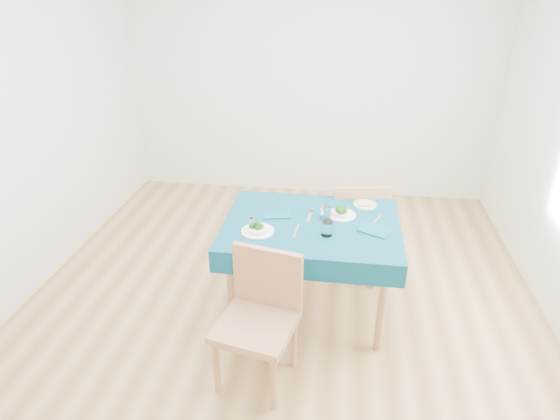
# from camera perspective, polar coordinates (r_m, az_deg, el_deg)

# --- Properties ---
(room_shell) EXTENTS (4.02, 4.52, 2.73)m
(room_shell) POSITION_cam_1_polar(r_m,az_deg,el_deg) (3.06, -0.00, 8.36)
(room_shell) COLOR olive
(room_shell) RESTS_ON ground
(table) EXTENTS (1.22, 0.93, 0.76)m
(table) POSITION_cam_1_polar(r_m,az_deg,el_deg) (3.48, 3.66, -7.10)
(table) COLOR #084058
(table) RESTS_ON ground
(chair_near) EXTENTS (0.54, 0.57, 1.12)m
(chair_near) POSITION_cam_1_polar(r_m,az_deg,el_deg) (2.81, -3.07, -11.90)
(chair_near) COLOR #9C6D49
(chair_near) RESTS_ON ground
(chair_far) EXTENTS (0.51, 0.55, 1.11)m
(chair_far) POSITION_cam_1_polar(r_m,az_deg,el_deg) (3.96, 9.31, -0.02)
(chair_far) COLOR #9C6D49
(chair_far) RESTS_ON ground
(bowl_near) EXTENTS (0.22, 0.22, 0.07)m
(bowl_near) POSITION_cam_1_polar(r_m,az_deg,el_deg) (3.15, -2.74, -2.16)
(bowl_near) COLOR white
(bowl_near) RESTS_ON table
(bowl_far) EXTENTS (0.21, 0.21, 0.06)m
(bowl_far) POSITION_cam_1_polar(r_m,az_deg,el_deg) (3.39, 7.49, -0.20)
(bowl_far) COLOR white
(bowl_far) RESTS_ON table
(fork_near) EXTENTS (0.05, 0.18, 0.00)m
(fork_near) POSITION_cam_1_polar(r_m,az_deg,el_deg) (3.27, -3.53, -1.64)
(fork_near) COLOR silver
(fork_near) RESTS_ON table
(knife_near) EXTENTS (0.03, 0.19, 0.00)m
(knife_near) POSITION_cam_1_polar(r_m,az_deg,el_deg) (3.18, 1.99, -2.53)
(knife_near) COLOR silver
(knife_near) RESTS_ON table
(fork_far) EXTENTS (0.04, 0.18, 0.00)m
(fork_far) POSITION_cam_1_polar(r_m,az_deg,el_deg) (3.37, 3.63, -0.71)
(fork_far) COLOR silver
(fork_far) RESTS_ON table
(knife_far) EXTENTS (0.09, 0.19, 0.00)m
(knife_far) POSITION_cam_1_polar(r_m,az_deg,el_deg) (3.37, 11.61, -1.27)
(knife_far) COLOR silver
(knife_far) RESTS_ON table
(napkin_near) EXTENTS (0.22, 0.17, 0.01)m
(napkin_near) POSITION_cam_1_polar(r_m,az_deg,el_deg) (3.38, -0.37, -0.53)
(napkin_near) COLOR navy
(napkin_near) RESTS_ON table
(napkin_far) EXTENTS (0.25, 0.22, 0.01)m
(napkin_far) POSITION_cam_1_polar(r_m,az_deg,el_deg) (3.23, 11.49, -2.47)
(napkin_far) COLOR navy
(napkin_far) RESTS_ON table
(tumbler_center) EXTENTS (0.08, 0.08, 0.10)m
(tumbler_center) POSITION_cam_1_polar(r_m,az_deg,el_deg) (3.32, 5.58, -0.31)
(tumbler_center) COLOR white
(tumbler_center) RESTS_ON table
(tumbler_side) EXTENTS (0.08, 0.08, 0.10)m
(tumbler_side) POSITION_cam_1_polar(r_m,az_deg,el_deg) (3.12, 5.75, -2.27)
(tumbler_side) COLOR white
(tumbler_side) RESTS_ON table
(side_plate) EXTENTS (0.18, 0.18, 0.01)m
(side_plate) POSITION_cam_1_polar(r_m,az_deg,el_deg) (3.58, 10.31, 0.64)
(side_plate) COLOR #A3D668
(side_plate) RESTS_ON table
(bread_slice) EXTENTS (0.09, 0.09, 0.01)m
(bread_slice) POSITION_cam_1_polar(r_m,az_deg,el_deg) (3.57, 10.32, 0.80)
(bread_slice) COLOR beige
(bread_slice) RESTS_ON side_plate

